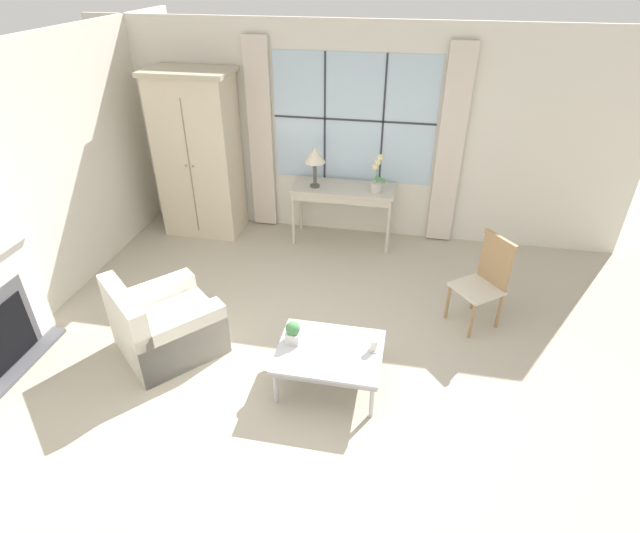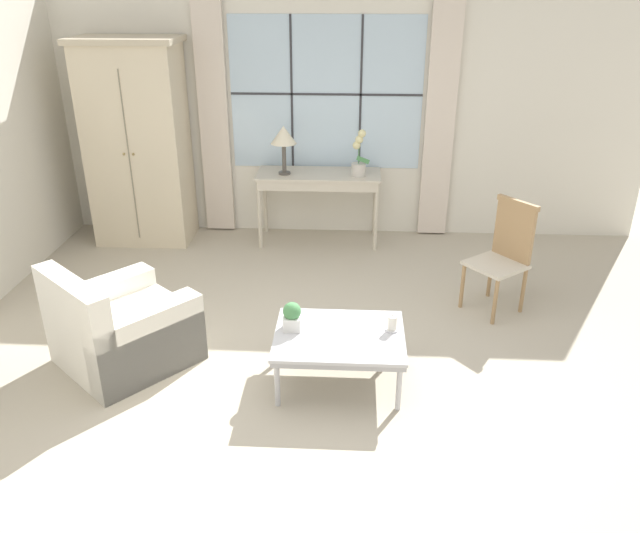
# 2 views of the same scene
# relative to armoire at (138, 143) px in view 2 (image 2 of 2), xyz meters

# --- Properties ---
(ground_plane) EXTENTS (14.00, 14.00, 0.00)m
(ground_plane) POSITION_rel_armoire_xyz_m (2.06, -2.64, -1.12)
(ground_plane) COLOR #B2A893
(wall_back_windowed) EXTENTS (7.20, 0.14, 2.80)m
(wall_back_windowed) POSITION_rel_armoire_xyz_m (2.06, 0.39, 0.28)
(wall_back_windowed) COLOR silver
(wall_back_windowed) RESTS_ON ground_plane
(armoire) EXTENTS (1.12, 0.69, 2.23)m
(armoire) POSITION_rel_armoire_xyz_m (0.00, 0.00, 0.00)
(armoire) COLOR beige
(armoire) RESTS_ON ground_plane
(console_table) EXTENTS (1.37, 0.55, 0.81)m
(console_table) POSITION_rel_armoire_xyz_m (1.99, 0.03, -0.40)
(console_table) COLOR beige
(console_table) RESTS_ON ground_plane
(table_lamp) EXTENTS (0.28, 0.28, 0.53)m
(table_lamp) POSITION_rel_armoire_xyz_m (1.62, -0.03, 0.10)
(table_lamp) COLOR #4C4742
(table_lamp) RESTS_ON console_table
(potted_orchid) EXTENTS (0.20, 0.16, 0.51)m
(potted_orchid) POSITION_rel_armoire_xyz_m (2.43, -0.05, -0.12)
(potted_orchid) COLOR #BCB7AD
(potted_orchid) RESTS_ON console_table
(armchair_upholstered) EXTENTS (1.25, 1.25, 0.83)m
(armchair_upholstered) POSITION_rel_armoire_xyz_m (0.60, -2.57, -0.84)
(armchair_upholstered) COLOR silver
(armchair_upholstered) RESTS_ON ground_plane
(side_chair_wooden) EXTENTS (0.62, 0.62, 1.02)m
(side_chair_wooden) POSITION_rel_armoire_xyz_m (3.75, -1.48, -0.55)
(side_chair_wooden) COLOR beige
(side_chair_wooden) RESTS_ON ground_plane
(coffee_table) EXTENTS (0.95, 0.75, 0.41)m
(coffee_table) POSITION_rel_armoire_xyz_m (2.31, -2.74, -0.76)
(coffee_table) COLOR #BCBCC1
(coffee_table) RESTS_ON ground_plane
(potted_plant_small) EXTENTS (0.13, 0.13, 0.22)m
(potted_plant_small) POSITION_rel_armoire_xyz_m (1.95, -2.68, -0.60)
(potted_plant_small) COLOR white
(potted_plant_small) RESTS_ON coffee_table
(pillar_candle) EXTENTS (0.09, 0.09, 0.13)m
(pillar_candle) POSITION_rel_armoire_xyz_m (2.69, -2.67, -0.66)
(pillar_candle) COLOR silver
(pillar_candle) RESTS_ON coffee_table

